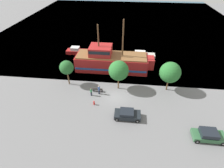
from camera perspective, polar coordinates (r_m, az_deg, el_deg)
ground_plane at (r=30.48m, az=1.22°, el=-4.13°), size 160.00×160.00×0.00m
water_surface at (r=70.04m, az=4.64°, el=19.70°), size 80.00×80.00×0.00m
pirate_ship at (r=37.08m, az=-0.29°, el=7.60°), size 16.19×4.79×10.61m
moored_boat_dockside at (r=43.49m, az=9.58°, el=9.44°), size 6.26×1.93×1.36m
moored_boat_outer at (r=45.27m, az=-11.46°, el=10.51°), size 5.18×2.00×1.70m
parked_car_curb_front at (r=26.54m, az=5.01°, el=-9.85°), size 3.91×1.96×1.33m
parked_car_curb_mid at (r=27.07m, az=28.99°, el=-14.42°), size 4.15×1.94×1.49m
fire_hydrant at (r=28.83m, az=-5.90°, el=-6.10°), size 0.42×0.25×0.76m
bench_promenade_east at (r=31.40m, az=-4.69°, el=-1.84°), size 1.77×0.45×0.85m
pedestrian_walking_near at (r=30.48m, az=-6.83°, el=-2.58°), size 0.32×0.32×1.53m
pedestrian_walking_far at (r=30.58m, az=-4.28°, el=-1.88°), size 0.32×0.32×1.79m
tree_row_east at (r=32.50m, az=-14.61°, el=5.20°), size 2.54×2.54×4.90m
tree_row_mideast at (r=30.23m, az=2.19°, el=4.37°), size 3.52×3.52×5.57m
tree_row_midwest at (r=31.54m, az=18.45°, el=3.60°), size 3.62×3.62×5.51m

